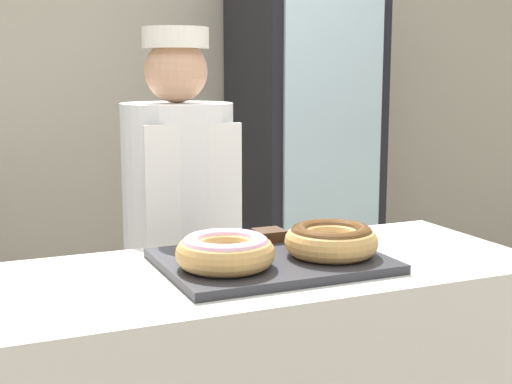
{
  "coord_description": "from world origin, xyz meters",
  "views": [
    {
      "loc": [
        -0.76,
        -1.65,
        1.47
      ],
      "look_at": [
        0.0,
        0.1,
        1.15
      ],
      "focal_mm": 50.0,
      "sensor_mm": 36.0,
      "label": 1
    }
  ],
  "objects_px": {
    "brownie_back_right": "(269,235)",
    "donut_chocolate_glaze": "(331,239)",
    "donut_light_glaze": "(225,250)",
    "beverage_fridge": "(303,161)",
    "brownie_back_left": "(224,240)",
    "baker_person": "(180,254)",
    "serving_tray": "(271,261)"
  },
  "relations": [
    {
      "from": "baker_person",
      "to": "beverage_fridge",
      "type": "bearing_deg",
      "value": 46.31
    },
    {
      "from": "brownie_back_left",
      "to": "brownie_back_right",
      "type": "xyz_separation_m",
      "value": [
        0.14,
        0.0,
        0.0
      ]
    },
    {
      "from": "serving_tray",
      "to": "brownie_back_left",
      "type": "bearing_deg",
      "value": 113.01
    },
    {
      "from": "brownie_back_right",
      "to": "baker_person",
      "type": "height_order",
      "value": "baker_person"
    },
    {
      "from": "donut_light_glaze",
      "to": "brownie_back_left",
      "type": "xyz_separation_m",
      "value": [
        0.08,
        0.22,
        -0.03
      ]
    },
    {
      "from": "serving_tray",
      "to": "donut_chocolate_glaze",
      "type": "bearing_deg",
      "value": -19.72
    },
    {
      "from": "donut_light_glaze",
      "to": "donut_chocolate_glaze",
      "type": "distance_m",
      "value": 0.3
    },
    {
      "from": "brownie_back_left",
      "to": "brownie_back_right",
      "type": "relative_size",
      "value": 1.0
    },
    {
      "from": "donut_light_glaze",
      "to": "beverage_fridge",
      "type": "bearing_deg",
      "value": 57.58
    },
    {
      "from": "beverage_fridge",
      "to": "donut_chocolate_glaze",
      "type": "bearing_deg",
      "value": -115.14
    },
    {
      "from": "serving_tray",
      "to": "donut_light_glaze",
      "type": "height_order",
      "value": "donut_light_glaze"
    },
    {
      "from": "donut_chocolate_glaze",
      "to": "baker_person",
      "type": "height_order",
      "value": "baker_person"
    },
    {
      "from": "serving_tray",
      "to": "baker_person",
      "type": "height_order",
      "value": "baker_person"
    },
    {
      "from": "beverage_fridge",
      "to": "donut_light_glaze",
      "type": "bearing_deg",
      "value": -122.42
    },
    {
      "from": "beverage_fridge",
      "to": "brownie_back_left",
      "type": "bearing_deg",
      "value": -123.89
    },
    {
      "from": "donut_light_glaze",
      "to": "donut_chocolate_glaze",
      "type": "height_order",
      "value": "same"
    },
    {
      "from": "donut_chocolate_glaze",
      "to": "brownie_back_right",
      "type": "relative_size",
      "value": 3.02
    },
    {
      "from": "donut_chocolate_glaze",
      "to": "serving_tray",
      "type": "bearing_deg",
      "value": 160.28
    },
    {
      "from": "donut_light_glaze",
      "to": "brownie_back_left",
      "type": "bearing_deg",
      "value": 69.8
    },
    {
      "from": "brownie_back_left",
      "to": "beverage_fridge",
      "type": "relative_size",
      "value": 0.04
    },
    {
      "from": "serving_tray",
      "to": "donut_chocolate_glaze",
      "type": "xyz_separation_m",
      "value": [
        0.15,
        -0.05,
        0.06
      ]
    },
    {
      "from": "serving_tray",
      "to": "baker_person",
      "type": "relative_size",
      "value": 0.35
    },
    {
      "from": "donut_light_glaze",
      "to": "brownie_back_right",
      "type": "bearing_deg",
      "value": 44.77
    },
    {
      "from": "brownie_back_right",
      "to": "donut_chocolate_glaze",
      "type": "bearing_deg",
      "value": -69.8
    },
    {
      "from": "beverage_fridge",
      "to": "baker_person",
      "type": "bearing_deg",
      "value": -133.69
    },
    {
      "from": "donut_light_glaze",
      "to": "serving_tray",
      "type": "bearing_deg",
      "value": 19.72
    },
    {
      "from": "donut_light_glaze",
      "to": "beverage_fridge",
      "type": "distance_m",
      "value": 2.13
    },
    {
      "from": "donut_light_glaze",
      "to": "baker_person",
      "type": "height_order",
      "value": "baker_person"
    },
    {
      "from": "serving_tray",
      "to": "brownie_back_right",
      "type": "bearing_deg",
      "value": 66.99
    },
    {
      "from": "baker_person",
      "to": "beverage_fridge",
      "type": "relative_size",
      "value": 0.81
    },
    {
      "from": "donut_light_glaze",
      "to": "beverage_fridge",
      "type": "relative_size",
      "value": 0.12
    },
    {
      "from": "donut_chocolate_glaze",
      "to": "brownie_back_left",
      "type": "xyz_separation_m",
      "value": [
        -0.22,
        0.22,
        -0.03
      ]
    }
  ]
}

